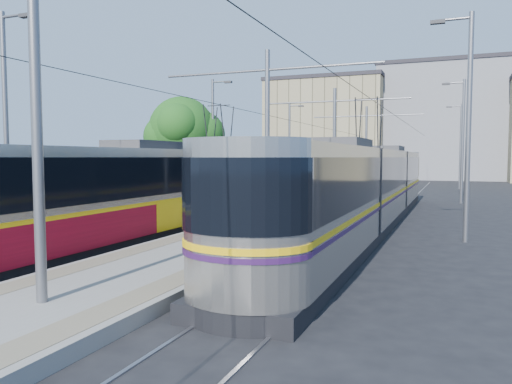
% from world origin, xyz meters
% --- Properties ---
extents(ground, '(160.00, 160.00, 0.00)m').
position_xyz_m(ground, '(0.00, 0.00, 0.00)').
color(ground, black).
rests_on(ground, ground).
extents(platform, '(4.00, 50.00, 0.30)m').
position_xyz_m(platform, '(0.00, 17.00, 0.15)').
color(platform, gray).
rests_on(platform, ground).
extents(tactile_strip_left, '(0.70, 50.00, 0.01)m').
position_xyz_m(tactile_strip_left, '(-1.45, 17.00, 0.30)').
color(tactile_strip_left, gray).
rests_on(tactile_strip_left, platform).
extents(tactile_strip_right, '(0.70, 50.00, 0.01)m').
position_xyz_m(tactile_strip_right, '(1.45, 17.00, 0.30)').
color(tactile_strip_right, gray).
rests_on(tactile_strip_right, platform).
extents(rails, '(8.71, 70.00, 0.03)m').
position_xyz_m(rails, '(0.00, 17.00, 0.02)').
color(rails, gray).
rests_on(rails, ground).
extents(tram_left, '(2.43, 31.35, 5.50)m').
position_xyz_m(tram_left, '(-3.60, 10.90, 1.71)').
color(tram_left, black).
rests_on(tram_left, ground).
extents(tram_right, '(2.43, 28.94, 5.50)m').
position_xyz_m(tram_right, '(3.60, 10.80, 1.86)').
color(tram_right, black).
rests_on(tram_right, ground).
extents(catenary, '(9.20, 70.00, 7.00)m').
position_xyz_m(catenary, '(0.00, 14.15, 4.52)').
color(catenary, slate).
rests_on(catenary, platform).
extents(street_lamps, '(15.18, 38.22, 8.00)m').
position_xyz_m(street_lamps, '(-0.00, 21.00, 4.18)').
color(street_lamps, slate).
rests_on(street_lamps, ground).
extents(shelter, '(0.73, 1.04, 2.13)m').
position_xyz_m(shelter, '(-0.10, 11.39, 1.42)').
color(shelter, black).
rests_on(shelter, platform).
extents(tree, '(4.79, 4.43, 6.96)m').
position_xyz_m(tree, '(-9.35, 17.92, 4.71)').
color(tree, '#382314').
rests_on(tree, ground).
extents(building_left, '(16.32, 12.24, 14.04)m').
position_xyz_m(building_left, '(-10.00, 60.00, 7.03)').
color(building_left, '#9B8F69').
rests_on(building_left, ground).
extents(building_centre, '(18.36, 14.28, 15.69)m').
position_xyz_m(building_centre, '(6.00, 64.00, 7.85)').
color(building_centre, gray).
rests_on(building_centre, ground).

